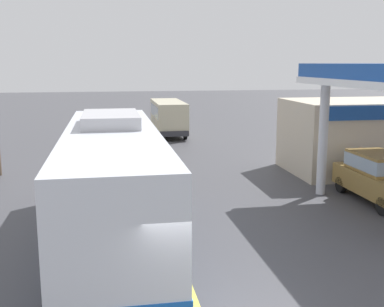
{
  "coord_description": "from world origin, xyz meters",
  "views": [
    {
      "loc": [
        -1.75,
        -8.16,
        5.12
      ],
      "look_at": [
        1.5,
        10.0,
        1.6
      ],
      "focal_mm": 44.5,
      "sensor_mm": 36.0,
      "label": 1
    }
  ],
  "objects_px": {
    "minibus_opposing_lane": "(168,115)",
    "car_trailing_behind_bus": "(108,127)",
    "coach_bus_main": "(113,187)",
    "car_at_pump": "(379,175)",
    "pedestrian_by_shop": "(359,164)"
  },
  "relations": [
    {
      "from": "minibus_opposing_lane",
      "to": "car_trailing_behind_bus",
      "type": "height_order",
      "value": "minibus_opposing_lane"
    },
    {
      "from": "minibus_opposing_lane",
      "to": "car_trailing_behind_bus",
      "type": "distance_m",
      "value": 4.84
    },
    {
      "from": "minibus_opposing_lane",
      "to": "car_trailing_behind_bus",
      "type": "xyz_separation_m",
      "value": [
        -4.29,
        -2.2,
        -0.46
      ]
    },
    {
      "from": "minibus_opposing_lane",
      "to": "car_trailing_behind_bus",
      "type": "relative_size",
      "value": 1.46
    },
    {
      "from": "minibus_opposing_lane",
      "to": "pedestrian_by_shop",
      "type": "xyz_separation_m",
      "value": [
        6.11,
        -15.59,
        -0.54
      ]
    },
    {
      "from": "pedestrian_by_shop",
      "to": "car_trailing_behind_bus",
      "type": "distance_m",
      "value": 16.95
    },
    {
      "from": "car_at_pump",
      "to": "pedestrian_by_shop",
      "type": "distance_m",
      "value": 2.39
    },
    {
      "from": "car_at_pump",
      "to": "pedestrian_by_shop",
      "type": "relative_size",
      "value": 2.53
    },
    {
      "from": "minibus_opposing_lane",
      "to": "pedestrian_by_shop",
      "type": "distance_m",
      "value": 16.75
    },
    {
      "from": "coach_bus_main",
      "to": "car_trailing_behind_bus",
      "type": "relative_size",
      "value": 2.63
    },
    {
      "from": "car_trailing_behind_bus",
      "to": "car_at_pump",
      "type": "bearing_deg",
      "value": -57.83
    },
    {
      "from": "coach_bus_main",
      "to": "minibus_opposing_lane",
      "type": "height_order",
      "value": "coach_bus_main"
    },
    {
      "from": "coach_bus_main",
      "to": "car_at_pump",
      "type": "height_order",
      "value": "coach_bus_main"
    },
    {
      "from": "car_trailing_behind_bus",
      "to": "pedestrian_by_shop",
      "type": "bearing_deg",
      "value": -52.15
    },
    {
      "from": "pedestrian_by_shop",
      "to": "car_trailing_behind_bus",
      "type": "xyz_separation_m",
      "value": [
        -10.4,
        13.39,
        0.08
      ]
    }
  ]
}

